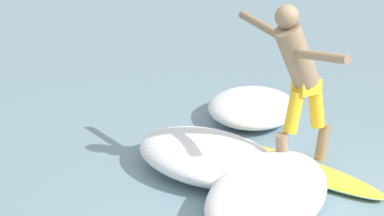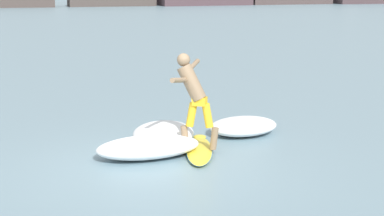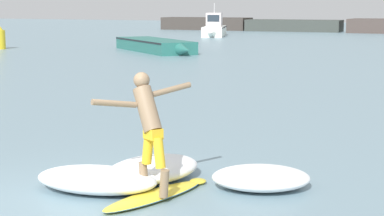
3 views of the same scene
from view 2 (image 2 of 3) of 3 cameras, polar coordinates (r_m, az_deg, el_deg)
ground_plane at (r=11.35m, az=-3.94°, el=-5.31°), size 200.00×200.00×0.00m
surfboard at (r=12.27m, az=0.67°, el=-3.76°), size 1.00×2.26×0.23m
surfer at (r=12.01m, az=0.08°, el=1.43°), size 1.06×1.56×1.81m
wave_foam_at_tail at (r=11.95m, az=-3.91°, el=-3.48°), size 2.12×1.37×0.39m
wave_foam_at_nose at (r=12.95m, az=-2.57°, el=-2.28°), size 1.66×2.06×0.38m
wave_foam_beside at (r=13.69m, az=4.58°, el=-1.61°), size 1.91×1.72×0.35m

